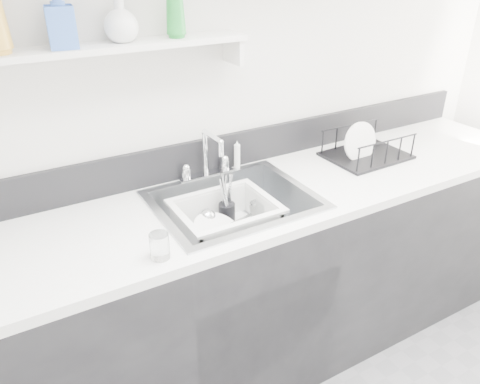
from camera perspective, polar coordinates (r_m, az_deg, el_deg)
room_shell at (r=1.04m, az=22.27°, el=17.93°), size 3.50×3.00×2.60m
counter_run at (r=2.15m, az=-0.68°, el=-11.83°), size 3.20×0.62×0.92m
backsplash at (r=2.10m, az=-4.76°, el=4.31°), size 3.20×0.02×0.16m
sink at (r=1.94m, az=-0.74°, el=-3.34°), size 0.64×0.52×0.20m
faucet at (r=2.06m, az=-4.10°, el=3.31°), size 0.26×0.18×0.23m
side_sprayer at (r=2.13m, az=-0.36°, el=4.53°), size 0.03×0.03×0.14m
wall_shelf at (r=1.77m, az=-15.12°, el=16.50°), size 1.00×0.16×0.12m
wash_tub at (r=1.92m, az=-1.77°, el=-3.58°), size 0.48×0.43×0.16m
plate_stack at (r=1.90m, az=-2.53°, el=-5.33°), size 0.25×0.24×0.10m
utensil_cup at (r=2.01m, az=-1.64°, el=-2.33°), size 0.07×0.07×0.24m
ladle at (r=1.92m, az=-2.14°, el=-4.33°), size 0.25×0.32×0.09m
tumbler_in_tub at (r=2.01m, az=2.16°, el=-2.58°), size 0.08×0.08×0.10m
tumbler_counter at (r=1.55m, az=-9.77°, el=-6.50°), size 0.07×0.07×0.09m
dish_rack at (r=2.35m, az=15.26°, el=5.68°), size 0.39×0.30×0.13m
bowl_small at (r=1.95m, az=2.43°, el=-4.77°), size 0.13×0.13×0.03m
soap_bottle_b at (r=1.70m, az=-21.12°, el=19.32°), size 0.10×0.10×0.20m
soap_bottle_c at (r=1.77m, az=-14.37°, el=19.72°), size 0.12×0.12×0.15m
soap_bottle_d at (r=1.82m, az=-7.90°, el=21.07°), size 0.09×0.09×0.19m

